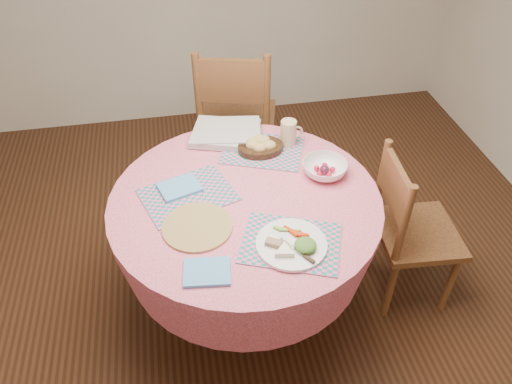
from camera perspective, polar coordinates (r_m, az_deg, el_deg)
ground at (r=2.80m, az=-1.03°, el=-12.32°), size 4.00×4.00×0.00m
dining_table at (r=2.39m, az=-1.18°, el=-4.24°), size 1.24×1.24×0.75m
chair_right at (r=2.63m, az=17.11°, el=-3.95°), size 0.42×0.44×0.89m
chair_back at (r=3.19m, az=-2.33°, el=8.47°), size 0.58×0.57×1.05m
placemat_front at (r=2.05m, az=4.01°, el=-5.82°), size 0.48×0.42×0.01m
placemat_left at (r=2.29m, az=-7.77°, el=-0.34°), size 0.48×0.41×0.01m
placemat_back at (r=2.54m, az=0.74°, el=4.80°), size 0.48×0.42×0.01m
wicker_trivet at (r=2.12m, az=-6.72°, el=-3.96°), size 0.30×0.30×0.01m
napkin_near at (r=1.95m, az=-5.63°, el=-9.09°), size 0.20×0.16×0.01m
napkin_far at (r=2.32m, az=-8.73°, el=0.52°), size 0.21×0.19×0.01m
dinner_plate at (r=2.03m, az=4.30°, el=-5.89°), size 0.29×0.29×0.05m
bread_bowl at (r=2.51m, az=0.47°, el=5.38°), size 0.23×0.23×0.08m
latte_mug at (r=2.55m, az=3.77°, el=6.78°), size 0.12×0.08×0.13m
fruit_bowl at (r=2.39m, az=7.85°, el=2.64°), size 0.22×0.22×0.07m
newspaper_stack at (r=2.63m, az=-3.41°, el=6.76°), size 0.40×0.36×0.04m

